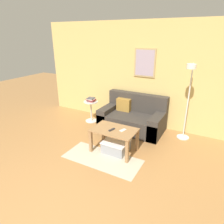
% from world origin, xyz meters
% --- Properties ---
extents(wall_back, '(5.60, 0.09, 2.55)m').
position_xyz_m(wall_back, '(0.00, 3.75, 1.28)').
color(wall_back, '#D6B76B').
rests_on(wall_back, ground_plane).
extents(area_rug, '(1.50, 0.66, 0.01)m').
position_xyz_m(area_rug, '(0.03, 1.82, 0.00)').
color(area_rug, '#C1B299').
rests_on(area_rug, ground_plane).
extents(couch, '(1.53, 0.86, 0.85)m').
position_xyz_m(couch, '(0.01, 3.31, 0.28)').
color(couch, '#38332D').
rests_on(couch, ground_plane).
extents(coffee_table, '(0.87, 0.57, 0.48)m').
position_xyz_m(coffee_table, '(0.09, 2.18, 0.38)').
color(coffee_table, '#997047').
rests_on(coffee_table, ground_plane).
extents(storage_bin, '(0.49, 0.46, 0.24)m').
position_xyz_m(storage_bin, '(0.14, 2.18, 0.12)').
color(storage_bin, gray).
rests_on(storage_bin, ground_plane).
extents(floor_lamp, '(0.27, 0.47, 1.70)m').
position_xyz_m(floor_lamp, '(1.23, 3.31, 1.07)').
color(floor_lamp, white).
rests_on(floor_lamp, ground_plane).
extents(side_table, '(0.38, 0.38, 0.57)m').
position_xyz_m(side_table, '(-1.16, 3.21, 0.34)').
color(side_table, silver).
rests_on(side_table, ground_plane).
extents(book_stack, '(0.24, 0.20, 0.10)m').
position_xyz_m(book_stack, '(-1.15, 3.21, 0.62)').
color(book_stack, '#B73333').
rests_on(book_stack, side_table).
extents(remote_control, '(0.08, 0.16, 0.02)m').
position_xyz_m(remote_control, '(0.07, 2.13, 0.49)').
color(remote_control, '#232328').
rests_on(remote_control, coffee_table).
extents(cell_phone, '(0.10, 0.15, 0.01)m').
position_xyz_m(cell_phone, '(0.26, 2.23, 0.49)').
color(cell_phone, silver).
rests_on(cell_phone, coffee_table).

